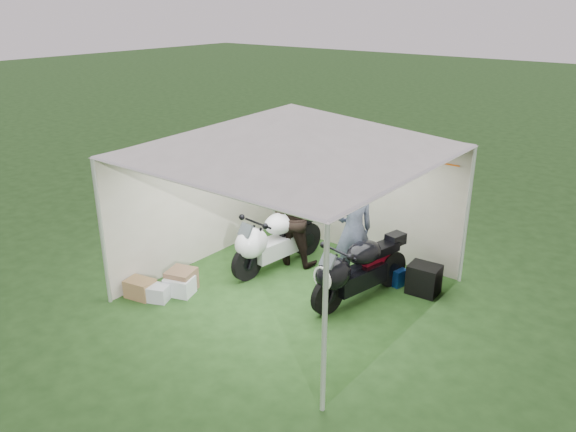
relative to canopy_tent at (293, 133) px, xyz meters
name	(u,v)px	position (x,y,z in m)	size (l,w,h in m)	color
ground	(291,291)	(0.00, -0.03, -2.58)	(80.00, 80.00, 0.00)	#1F4217
canopy_tent	(293,133)	(0.00, 0.00, 0.00)	(5.66, 5.66, 3.00)	silver
motorcycle_white	(274,239)	(-0.73, 0.43, -2.01)	(0.61, 2.04, 1.01)	black
motorcycle_black	(356,269)	(0.98, 0.33, -2.03)	(0.71, 1.98, 0.98)	black
paddock_stand	(394,275)	(1.17, 1.22, -2.43)	(0.38, 0.24, 0.28)	blue
person_dark_jacket	(295,217)	(-0.60, 0.85, -1.71)	(0.84, 0.65, 1.72)	black
person_blue_jacket	(354,230)	(0.60, 0.83, -1.65)	(0.67, 0.44, 1.85)	slate
equipment_box	(424,279)	(1.70, 1.21, -2.34)	(0.48, 0.38, 0.48)	black
crate_0	(180,286)	(-1.33, -1.20, -2.43)	(0.43, 0.33, 0.28)	silver
crate_1	(182,281)	(-1.38, -1.11, -2.39)	(0.41, 0.41, 0.37)	brown
crate_2	(158,293)	(-1.45, -1.55, -2.45)	(0.34, 0.28, 0.25)	silver
crate_3	(140,288)	(-1.75, -1.64, -2.43)	(0.44, 0.31, 0.29)	olive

